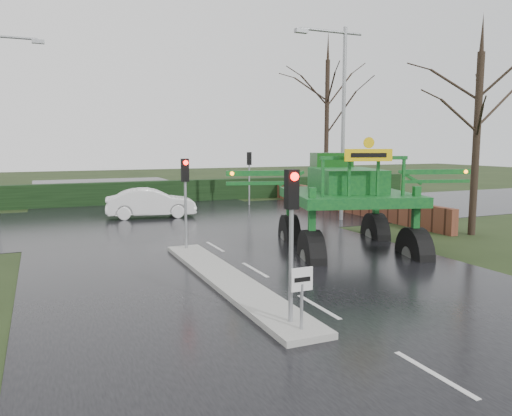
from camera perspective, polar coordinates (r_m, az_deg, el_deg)
name	(u,v)px	position (r m, az deg, el deg)	size (l,w,h in m)	color
ground	(318,307)	(12.81, 7.12, -11.22)	(140.00, 140.00, 0.00)	black
road_main	(200,238)	(21.74, -6.42, -3.46)	(14.00, 80.00, 0.02)	black
road_cross	(167,219)	(27.46, -10.11, -1.27)	(80.00, 12.00, 0.02)	black
median_island	(228,280)	(14.85, -3.24, -8.21)	(1.20, 10.00, 0.16)	gray
hedge_row	(140,192)	(35.15, -13.17, 1.75)	(44.00, 0.90, 1.50)	black
brick_wall	(333,200)	(31.47, 8.80, 0.94)	(0.40, 20.00, 1.20)	#592D1E
keep_left_sign	(302,288)	(10.63, 5.26, -9.12)	(0.50, 0.07, 1.35)	gray
traffic_signal_near	(292,213)	(10.73, 4.09, -0.57)	(0.26, 0.33, 3.52)	gray
traffic_signal_mid	(185,184)	(18.65, -8.09, 2.74)	(0.26, 0.33, 3.52)	gray
traffic_signal_far	(249,166)	(33.03, -0.79, 4.79)	(0.26, 0.33, 3.52)	gray
street_light_right	(339,106)	(26.74, 9.43, 11.38)	(3.85, 0.30, 10.00)	gray
tree_right_near	(478,118)	(24.20, 24.01, 9.40)	(5.60, 5.60, 9.64)	black
tree_right_far	(327,110)	(36.92, 8.11, 11.06)	(7.00, 7.00, 12.05)	black
crop_sprayer	(310,188)	(17.64, 6.25, 2.33)	(9.29, 6.94, 5.36)	black
white_sedan	(151,217)	(28.29, -11.87, -1.07)	(1.69, 4.85, 1.60)	white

